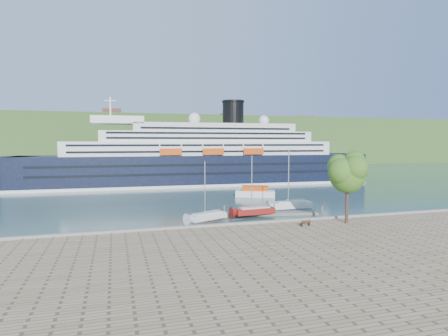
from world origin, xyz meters
TOP-DOWN VIEW (x-y plane):
  - ground at (0.00, 0.00)m, footprint 400.00×400.00m
  - far_hillside at (0.00, 145.00)m, footprint 400.00×50.00m
  - quay_coping at (0.00, -0.20)m, footprint 220.00×0.50m
  - cruise_ship at (1.43, 53.69)m, footprint 102.44×18.12m
  - park_bench at (3.50, -3.38)m, footprint 1.41×0.71m
  - promenade_tree at (9.58, -3.24)m, footprint 6.13×6.13m
  - floating_pontoon at (2.92, 9.63)m, footprint 17.97×5.48m
  - sailboat_white_near at (-6.64, 6.70)m, footprint 6.72×4.31m
  - sailboat_red at (1.24, 8.43)m, footprint 7.15×2.65m
  - sailboat_white_far at (8.89, 11.26)m, footprint 7.84×2.40m
  - tender_launch at (9.07, 28.37)m, footprint 8.77×5.79m

SIDE VIEW (x-z plane):
  - ground at x=0.00m, z-range 0.00..0.00m
  - floating_pontoon at x=2.92m, z-range 0.00..0.40m
  - tender_launch at x=9.07m, z-range 0.00..2.30m
  - quay_coping at x=0.00m, z-range 1.00..1.30m
  - park_bench at x=3.50m, z-range 1.00..1.87m
  - sailboat_white_near at x=-6.64m, z-range 0.00..8.45m
  - sailboat_red at x=1.24m, z-range 0.00..9.03m
  - sailboat_white_far at x=8.89m, z-range 0.00..10.04m
  - promenade_tree at x=9.58m, z-range 1.00..11.15m
  - cruise_ship at x=1.43m, z-range 0.00..22.91m
  - far_hillside at x=0.00m, z-range 0.00..24.00m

